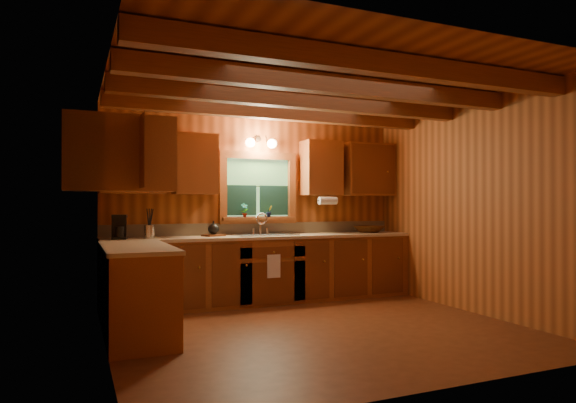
% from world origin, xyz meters
% --- Properties ---
extents(room, '(4.20, 4.20, 4.20)m').
position_xyz_m(room, '(0.00, 0.00, 1.30)').
color(room, '#5C2E16').
rests_on(room, ground).
extents(ceiling_beams, '(4.20, 2.54, 0.18)m').
position_xyz_m(ceiling_beams, '(0.00, 0.00, 2.49)').
color(ceiling_beams, brown).
rests_on(ceiling_beams, room).
extents(base_cabinets, '(4.20, 2.22, 0.86)m').
position_xyz_m(base_cabinets, '(-0.49, 1.28, 0.43)').
color(base_cabinets, brown).
rests_on(base_cabinets, ground).
extents(countertop, '(4.20, 2.24, 0.04)m').
position_xyz_m(countertop, '(-0.48, 1.29, 0.88)').
color(countertop, tan).
rests_on(countertop, base_cabinets).
extents(backsplash, '(4.20, 0.02, 0.16)m').
position_xyz_m(backsplash, '(0.00, 1.89, 0.98)').
color(backsplash, tan).
rests_on(backsplash, room).
extents(dishwasher_panel, '(0.02, 0.60, 0.80)m').
position_xyz_m(dishwasher_panel, '(-1.47, 0.68, 0.43)').
color(dishwasher_panel, white).
rests_on(dishwasher_panel, base_cabinets).
extents(upper_cabinets, '(4.19, 1.77, 0.78)m').
position_xyz_m(upper_cabinets, '(-0.56, 1.42, 1.84)').
color(upper_cabinets, brown).
rests_on(upper_cabinets, room).
extents(window, '(1.12, 0.08, 1.00)m').
position_xyz_m(window, '(0.00, 1.87, 1.53)').
color(window, brown).
rests_on(window, room).
extents(window_sill, '(1.06, 0.14, 0.04)m').
position_xyz_m(window_sill, '(0.00, 1.82, 1.12)').
color(window_sill, brown).
rests_on(window_sill, room).
extents(wall_sconce, '(0.45, 0.21, 0.17)m').
position_xyz_m(wall_sconce, '(0.00, 1.75, 2.16)').
color(wall_sconce, black).
rests_on(wall_sconce, room).
extents(paper_towel_roll, '(0.27, 0.11, 0.11)m').
position_xyz_m(paper_towel_roll, '(0.92, 1.53, 1.37)').
color(paper_towel_roll, white).
rests_on(paper_towel_roll, upper_cabinets).
extents(dish_towel, '(0.18, 0.01, 0.30)m').
position_xyz_m(dish_towel, '(0.00, 1.26, 0.52)').
color(dish_towel, white).
rests_on(dish_towel, base_cabinets).
extents(sink, '(0.82, 0.48, 0.43)m').
position_xyz_m(sink, '(0.00, 1.60, 0.86)').
color(sink, silver).
rests_on(sink, countertop).
extents(coffee_maker, '(0.17, 0.21, 0.29)m').
position_xyz_m(coffee_maker, '(-1.87, 1.54, 1.04)').
color(coffee_maker, black).
rests_on(coffee_maker, countertop).
extents(utensil_crock, '(0.13, 0.13, 0.36)m').
position_xyz_m(utensil_crock, '(-1.52, 1.58, 0.99)').
color(utensil_crock, silver).
rests_on(utensil_crock, countertop).
extents(cutting_board, '(0.31, 0.28, 0.02)m').
position_xyz_m(cutting_board, '(-0.69, 1.66, 0.91)').
color(cutting_board, '#612E14').
rests_on(cutting_board, countertop).
extents(teakettle, '(0.14, 0.14, 0.18)m').
position_xyz_m(teakettle, '(-0.69, 1.66, 0.99)').
color(teakettle, black).
rests_on(teakettle, cutting_board).
extents(wicker_basket, '(0.53, 0.53, 0.10)m').
position_xyz_m(wicker_basket, '(1.66, 1.62, 0.95)').
color(wicker_basket, '#48230C').
rests_on(wicker_basket, countertop).
extents(potted_plant_left, '(0.11, 0.08, 0.20)m').
position_xyz_m(potted_plant_left, '(-0.22, 1.81, 1.24)').
color(potted_plant_left, '#612E14').
rests_on(potted_plant_left, window_sill).
extents(potted_plant_right, '(0.11, 0.10, 0.16)m').
position_xyz_m(potted_plant_right, '(0.14, 1.79, 1.22)').
color(potted_plant_right, '#612E14').
rests_on(potted_plant_right, window_sill).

